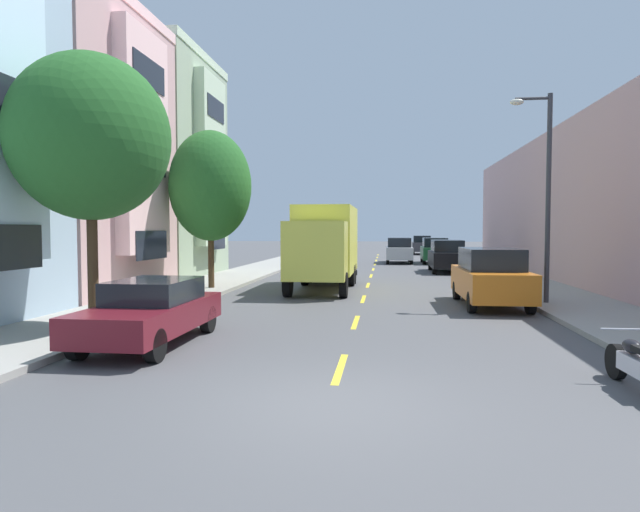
{
  "coord_description": "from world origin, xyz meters",
  "views": [
    {
      "loc": [
        0.83,
        -7.78,
        2.55
      ],
      "look_at": [
        -2.63,
        20.31,
        1.17
      ],
      "focal_mm": 30.33,
      "sensor_mm": 36.0,
      "label": 1
    }
  ],
  "objects_px": {
    "street_tree_second": "(210,186)",
    "street_lamp": "(544,182)",
    "parked_pickup_white": "(336,246)",
    "parked_suv_orange": "(490,277)",
    "delivery_box_truck": "(325,243)",
    "parked_suv_black": "(447,256)",
    "moving_silver_sedan": "(399,250)",
    "parked_sedan_burgundy": "(151,311)",
    "parked_motorcycle": "(637,366)",
    "parked_hatchback_sky": "(327,250)",
    "parked_sedan_navy": "(309,256)",
    "parked_suv_charcoal": "(422,245)",
    "parked_suv_forest": "(435,250)",
    "street_tree_nearest": "(90,138)"
  },
  "relations": [
    {
      "from": "delivery_box_truck",
      "to": "moving_silver_sedan",
      "type": "distance_m",
      "value": 18.97
    },
    {
      "from": "street_tree_second",
      "to": "parked_hatchback_sky",
      "type": "xyz_separation_m",
      "value": [
        2.12,
        24.55,
        -3.59
      ]
    },
    {
      "from": "parked_pickup_white",
      "to": "parked_suv_black",
      "type": "height_order",
      "value": "parked_suv_black"
    },
    {
      "from": "parked_suv_charcoal",
      "to": "street_lamp",
      "type": "bearing_deg",
      "value": -87.81
    },
    {
      "from": "parked_motorcycle",
      "to": "parked_suv_black",
      "type": "bearing_deg",
      "value": 90.73
    },
    {
      "from": "street_tree_second",
      "to": "parked_sedan_navy",
      "type": "height_order",
      "value": "street_tree_second"
    },
    {
      "from": "street_lamp",
      "to": "parked_motorcycle",
      "type": "relative_size",
      "value": 3.33
    },
    {
      "from": "street_tree_second",
      "to": "parked_suv_orange",
      "type": "relative_size",
      "value": 1.34
    },
    {
      "from": "street_tree_second",
      "to": "parked_hatchback_sky",
      "type": "distance_m",
      "value": 24.9
    },
    {
      "from": "street_tree_nearest",
      "to": "parked_suv_charcoal",
      "type": "bearing_deg",
      "value": 76.24
    },
    {
      "from": "street_tree_second",
      "to": "parked_pickup_white",
      "type": "relative_size",
      "value": 1.22
    },
    {
      "from": "delivery_box_truck",
      "to": "parked_motorcycle",
      "type": "xyz_separation_m",
      "value": [
        6.55,
        -14.19,
        -1.58
      ]
    },
    {
      "from": "delivery_box_truck",
      "to": "parked_pickup_white",
      "type": "height_order",
      "value": "delivery_box_truck"
    },
    {
      "from": "parked_suv_charcoal",
      "to": "parked_suv_orange",
      "type": "distance_m",
      "value": 38.51
    },
    {
      "from": "parked_suv_forest",
      "to": "parked_motorcycle",
      "type": "relative_size",
      "value": 2.35
    },
    {
      "from": "parked_sedan_navy",
      "to": "parked_motorcycle",
      "type": "xyz_separation_m",
      "value": [
        9.15,
        -27.5,
        -0.34
      ]
    },
    {
      "from": "street_lamp",
      "to": "parked_suv_charcoal",
      "type": "height_order",
      "value": "street_lamp"
    },
    {
      "from": "street_tree_second",
      "to": "moving_silver_sedan",
      "type": "distance_m",
      "value": 21.93
    },
    {
      "from": "parked_suv_black",
      "to": "parked_sedan_burgundy",
      "type": "distance_m",
      "value": 23.36
    },
    {
      "from": "parked_pickup_white",
      "to": "parked_motorcycle",
      "type": "distance_m",
      "value": 47.12
    },
    {
      "from": "parked_suv_forest",
      "to": "delivery_box_truck",
      "type": "bearing_deg",
      "value": -108.77
    },
    {
      "from": "street_tree_nearest",
      "to": "street_tree_second",
      "type": "relative_size",
      "value": 1.03
    },
    {
      "from": "parked_suv_forest",
      "to": "parked_motorcycle",
      "type": "bearing_deg",
      "value": -89.51
    },
    {
      "from": "delivery_box_truck",
      "to": "moving_silver_sedan",
      "type": "bearing_deg",
      "value": 79.04
    },
    {
      "from": "delivery_box_truck",
      "to": "parked_suv_charcoal",
      "type": "relative_size",
      "value": 1.54
    },
    {
      "from": "parked_sedan_navy",
      "to": "parked_suv_forest",
      "type": "relative_size",
      "value": 0.94
    },
    {
      "from": "parked_suv_black",
      "to": "parked_suv_charcoal",
      "type": "bearing_deg",
      "value": 89.92
    },
    {
      "from": "parked_sedan_burgundy",
      "to": "delivery_box_truck",
      "type": "bearing_deg",
      "value": 77.79
    },
    {
      "from": "parked_pickup_white",
      "to": "parked_motorcycle",
      "type": "relative_size",
      "value": 2.6
    },
    {
      "from": "delivery_box_truck",
      "to": "parked_suv_black",
      "type": "height_order",
      "value": "delivery_box_truck"
    },
    {
      "from": "street_tree_second",
      "to": "street_lamp",
      "type": "xyz_separation_m",
      "value": [
        12.35,
        -3.1,
        -0.24
      ]
    },
    {
      "from": "street_lamp",
      "to": "parked_sedan_navy",
      "type": "bearing_deg",
      "value": 120.07
    },
    {
      "from": "parked_pickup_white",
      "to": "parked_sedan_navy",
      "type": "distance_m",
      "value": 18.73
    },
    {
      "from": "street_tree_second",
      "to": "delivery_box_truck",
      "type": "bearing_deg",
      "value": 17.63
    },
    {
      "from": "parked_suv_black",
      "to": "moving_silver_sedan",
      "type": "distance_m",
      "value": 9.11
    },
    {
      "from": "street_lamp",
      "to": "street_tree_nearest",
      "type": "bearing_deg",
      "value": -154.07
    },
    {
      "from": "parked_suv_charcoal",
      "to": "parked_pickup_white",
      "type": "bearing_deg",
      "value": -168.34
    },
    {
      "from": "street_lamp",
      "to": "parked_suv_forest",
      "type": "distance_m",
      "value": 23.27
    },
    {
      "from": "parked_pickup_white",
      "to": "parked_suv_orange",
      "type": "height_order",
      "value": "parked_suv_orange"
    },
    {
      "from": "parked_pickup_white",
      "to": "parked_motorcycle",
      "type": "xyz_separation_m",
      "value": [
        9.11,
        -46.23,
        -0.42
      ]
    },
    {
      "from": "delivery_box_truck",
      "to": "parked_sedan_navy",
      "type": "height_order",
      "value": "delivery_box_truck"
    },
    {
      "from": "street_tree_second",
      "to": "parked_pickup_white",
      "type": "bearing_deg",
      "value": 86.51
    },
    {
      "from": "parked_sedan_navy",
      "to": "parked_suv_orange",
      "type": "bearing_deg",
      "value": -64.22
    },
    {
      "from": "street_lamp",
      "to": "moving_silver_sedan",
      "type": "relative_size",
      "value": 1.43
    },
    {
      "from": "parked_suv_forest",
      "to": "street_tree_nearest",
      "type": "bearing_deg",
      "value": -110.54
    },
    {
      "from": "street_tree_second",
      "to": "parked_hatchback_sky",
      "type": "height_order",
      "value": "street_tree_second"
    },
    {
      "from": "street_lamp",
      "to": "parked_motorcycle",
      "type": "height_order",
      "value": "street_lamp"
    },
    {
      "from": "parked_suv_orange",
      "to": "street_tree_nearest",
      "type": "bearing_deg",
      "value": -151.01
    },
    {
      "from": "delivery_box_truck",
      "to": "street_tree_nearest",
      "type": "bearing_deg",
      "value": -113.54
    },
    {
      "from": "street_tree_nearest",
      "to": "parked_suv_black",
      "type": "height_order",
      "value": "street_tree_nearest"
    }
  ]
}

